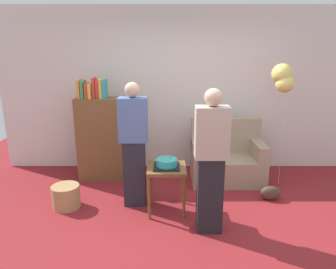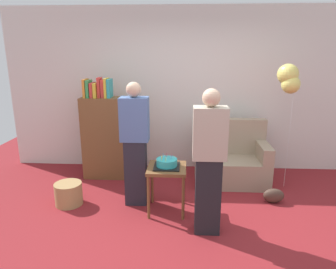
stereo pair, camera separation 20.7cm
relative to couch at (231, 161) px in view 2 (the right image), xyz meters
name	(u,v)px [view 2 (the right image)]	position (x,y,z in m)	size (l,w,h in m)	color
ground_plane	(181,228)	(-0.75, -1.41, -0.34)	(8.00, 8.00, 0.00)	maroon
wall_back	(184,90)	(-0.75, 0.64, 1.01)	(6.00, 0.10, 2.70)	silver
couch	(231,161)	(0.00, 0.00, 0.00)	(1.10, 0.70, 0.96)	gray
bookshelf	(108,135)	(-1.95, 0.10, 0.35)	(0.80, 0.36, 1.60)	brown
side_table	(167,174)	(-0.94, -1.00, 0.17)	(0.48, 0.48, 0.60)	brown
birthday_cake	(167,163)	(-0.94, -1.00, 0.31)	(0.32, 0.32, 0.16)	black
person_blowing_candles	(135,144)	(-1.36, -0.81, 0.49)	(0.36, 0.22, 1.63)	#23232D
person_holding_cake	(209,163)	(-0.46, -1.44, 0.49)	(0.36, 0.22, 1.63)	black
wicker_basket	(69,194)	(-2.26, -0.90, -0.19)	(0.36, 0.36, 0.30)	#A88451
handbag	(274,196)	(0.49, -0.70, -0.24)	(0.28, 0.14, 0.20)	#473328
balloon_bunch	(289,78)	(0.71, -0.16, 1.28)	(0.31, 0.32, 1.83)	silver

